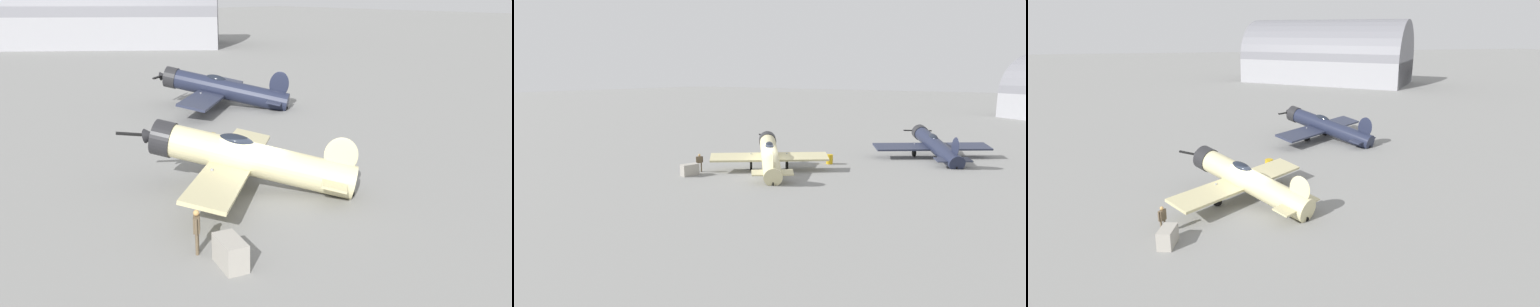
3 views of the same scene
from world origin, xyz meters
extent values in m
plane|color=gray|center=(0.00, 0.00, 0.00)|extent=(400.00, 400.00, 0.00)
cylinder|color=beige|center=(0.00, 0.00, 1.49)|extent=(6.84, 8.22, 3.18)
cylinder|color=#232326|center=(2.65, -3.43, 2.30)|extent=(2.04, 1.96, 1.80)
cone|color=#232326|center=(3.04, -3.95, 2.42)|extent=(0.96, 0.95, 0.78)
cube|color=black|center=(3.14, -4.07, 2.42)|extent=(2.71, 1.22, 0.57)
ellipsoid|color=black|center=(0.55, -0.72, 2.32)|extent=(1.70, 1.89, 0.98)
cube|color=#C6BC89|center=(0.66, -0.86, 1.27)|extent=(9.67, 8.07, 0.53)
ellipsoid|color=beige|center=(-2.33, 3.02, 1.91)|extent=(1.18, 1.48, 1.89)
cube|color=#C6BC89|center=(-2.20, 2.86, 0.90)|extent=(3.36, 2.95, 0.30)
cylinder|color=#999BA0|center=(2.32, -0.27, 0.96)|extent=(0.14, 0.14, 1.13)
cylinder|color=black|center=(2.32, -0.27, 0.40)|extent=(0.65, 0.76, 0.80)
cylinder|color=#999BA0|center=(-0.33, -2.31, 0.96)|extent=(0.14, 0.14, 1.13)
cylinder|color=black|center=(-0.33, -2.31, 0.40)|extent=(0.65, 0.76, 0.80)
cylinder|color=black|center=(-2.66, 3.45, 0.14)|extent=(0.25, 0.28, 0.28)
cylinder|color=#1E2338|center=(-10.69, -14.91, 1.37)|extent=(7.02, 8.71, 3.23)
cylinder|color=#232326|center=(-7.95, -18.60, 2.21)|extent=(2.03, 1.93, 1.78)
cone|color=#232326|center=(-7.56, -19.12, 2.33)|extent=(0.95, 0.94, 0.77)
cube|color=black|center=(-7.47, -19.25, 2.33)|extent=(2.79, 1.90, 0.17)
ellipsoid|color=black|center=(-10.12, -15.68, 2.19)|extent=(1.68, 1.89, 0.98)
cube|color=#282D42|center=(-10.01, -15.83, 1.16)|extent=(11.06, 8.96, 0.56)
ellipsoid|color=#1E2338|center=(-13.09, -11.67, 1.94)|extent=(1.19, 1.55, 2.25)
cube|color=#282D42|center=(-12.98, -11.83, 0.74)|extent=(3.39, 2.91, 0.30)
cylinder|color=#999BA0|center=(-8.33, -15.30, 0.91)|extent=(0.14, 0.14, 1.02)
cylinder|color=black|center=(-8.33, -15.30, 0.40)|extent=(0.64, 0.76, 0.80)
cylinder|color=#999BA0|center=(-11.00, -17.29, 0.91)|extent=(0.14, 0.14, 1.02)
cylinder|color=black|center=(-11.00, -17.29, 0.40)|extent=(0.64, 0.76, 0.80)
cylinder|color=black|center=(-13.44, -11.21, 0.14)|extent=(0.25, 0.28, 0.28)
cylinder|color=brown|center=(5.72, 3.20, 0.41)|extent=(0.12, 0.12, 0.82)
cylinder|color=brown|center=(5.54, 2.97, 0.41)|extent=(0.12, 0.12, 0.82)
cube|color=brown|center=(5.63, 3.09, 1.12)|extent=(0.45, 0.49, 0.58)
sphere|color=tan|center=(5.63, 3.09, 1.53)|extent=(0.22, 0.22, 0.22)
cylinder|color=brown|center=(5.80, 3.30, 1.13)|extent=(0.09, 0.09, 0.55)
cylinder|color=brown|center=(5.46, 2.87, 1.13)|extent=(0.09, 0.09, 0.55)
cube|color=#9E998E|center=(5.38, 4.60, 0.50)|extent=(1.16, 1.64, 1.00)
cylinder|color=gold|center=(-2.55, -6.69, 0.47)|extent=(0.65, 0.65, 0.94)
torus|color=gold|center=(-2.55, -6.69, 0.66)|extent=(0.69, 0.69, 0.04)
torus|color=gold|center=(-2.55, -6.69, 0.28)|extent=(0.69, 0.69, 0.04)
cube|color=#939399|center=(-27.84, -64.53, 2.46)|extent=(36.30, 33.71, 4.93)
cylinder|color=slate|center=(-27.84, -64.53, 4.93)|extent=(36.30, 33.71, 16.20)
camera|label=1|loc=(15.55, 16.96, 8.92)|focal=37.34mm
camera|label=2|loc=(-21.05, 30.72, 8.72)|focal=29.96mm
camera|label=3|loc=(4.53, 26.54, 11.06)|focal=30.79mm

